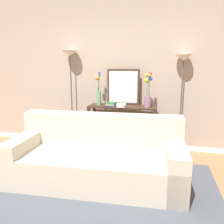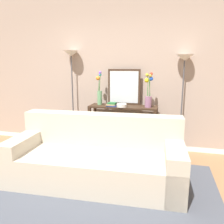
{
  "view_description": "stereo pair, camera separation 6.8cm",
  "coord_description": "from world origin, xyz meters",
  "px_view_note": "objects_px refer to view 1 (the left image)",
  "views": [
    {
      "loc": [
        1.02,
        -1.95,
        1.56
      ],
      "look_at": [
        0.26,
        1.35,
        0.86
      ],
      "focal_mm": 36.11,
      "sensor_mm": 36.0,
      "label": 1
    },
    {
      "loc": [
        1.08,
        -1.93,
        1.56
      ],
      "look_at": [
        0.26,
        1.35,
        0.86
      ],
      "focal_mm": 36.11,
      "sensor_mm": 36.0,
      "label": 2
    }
  ],
  "objects_px": {
    "console_table": "(122,120)",
    "vase_short_flowers": "(148,94)",
    "wall_mirror": "(123,87)",
    "book_row_under_console": "(104,146)",
    "book_stack": "(111,105)",
    "fruit_bowl": "(121,105)",
    "floor_lamp_right": "(183,77)",
    "vase_tall_flowers": "(99,92)",
    "couch": "(97,159)",
    "floor_lamp_left": "(71,72)"
  },
  "relations": [
    {
      "from": "console_table",
      "to": "vase_short_flowers",
      "type": "relative_size",
      "value": 2.02
    },
    {
      "from": "wall_mirror",
      "to": "book_row_under_console",
      "type": "relative_size",
      "value": 2.17
    },
    {
      "from": "book_stack",
      "to": "book_row_under_console",
      "type": "distance_m",
      "value": 0.84
    },
    {
      "from": "fruit_bowl",
      "to": "book_stack",
      "type": "xyz_separation_m",
      "value": [
        -0.18,
        0.03,
        0.0
      ]
    },
    {
      "from": "wall_mirror",
      "to": "floor_lamp_right",
      "type": "bearing_deg",
      "value": -1.71
    },
    {
      "from": "fruit_bowl",
      "to": "console_table",
      "type": "bearing_deg",
      "value": 89.46
    },
    {
      "from": "book_row_under_console",
      "to": "console_table",
      "type": "bearing_deg",
      "value": 0.0
    },
    {
      "from": "vase_short_flowers",
      "to": "wall_mirror",
      "type": "bearing_deg",
      "value": 159.48
    },
    {
      "from": "floor_lamp_right",
      "to": "wall_mirror",
      "type": "xyz_separation_m",
      "value": [
        -1.03,
        0.03,
        -0.19
      ]
    },
    {
      "from": "vase_tall_flowers",
      "to": "book_row_under_console",
      "type": "xyz_separation_m",
      "value": [
        0.1,
        -0.04,
        -1.03
      ]
    },
    {
      "from": "floor_lamp_right",
      "to": "vase_tall_flowers",
      "type": "height_order",
      "value": "floor_lamp_right"
    },
    {
      "from": "vase_short_flowers",
      "to": "floor_lamp_right",
      "type": "bearing_deg",
      "value": 14.15
    },
    {
      "from": "vase_tall_flowers",
      "to": "vase_short_flowers",
      "type": "height_order",
      "value": "vase_tall_flowers"
    },
    {
      "from": "couch",
      "to": "console_table",
      "type": "distance_m",
      "value": 1.19
    },
    {
      "from": "vase_tall_flowers",
      "to": "book_row_under_console",
      "type": "relative_size",
      "value": 2.05
    },
    {
      "from": "floor_lamp_right",
      "to": "book_stack",
      "type": "bearing_deg",
      "value": -170.06
    },
    {
      "from": "couch",
      "to": "vase_short_flowers",
      "type": "xyz_separation_m",
      "value": [
        0.58,
        1.13,
        0.77
      ]
    },
    {
      "from": "vase_short_flowers",
      "to": "fruit_bowl",
      "type": "bearing_deg",
      "value": -168.03
    },
    {
      "from": "vase_tall_flowers",
      "to": "book_row_under_console",
      "type": "distance_m",
      "value": 1.04
    },
    {
      "from": "floor_lamp_left",
      "to": "book_row_under_console",
      "type": "bearing_deg",
      "value": -10.31
    },
    {
      "from": "wall_mirror",
      "to": "vase_short_flowers",
      "type": "height_order",
      "value": "wall_mirror"
    },
    {
      "from": "floor_lamp_left",
      "to": "vase_short_flowers",
      "type": "distance_m",
      "value": 1.52
    },
    {
      "from": "couch",
      "to": "book_row_under_console",
      "type": "height_order",
      "value": "couch"
    },
    {
      "from": "floor_lamp_right",
      "to": "book_row_under_console",
      "type": "distance_m",
      "value": 1.89
    },
    {
      "from": "couch",
      "to": "console_table",
      "type": "relative_size",
      "value": 1.92
    },
    {
      "from": "wall_mirror",
      "to": "book_row_under_console",
      "type": "bearing_deg",
      "value": -155.38
    },
    {
      "from": "floor_lamp_left",
      "to": "book_row_under_console",
      "type": "xyz_separation_m",
      "value": [
        0.67,
        -0.12,
        -1.38
      ]
    },
    {
      "from": "fruit_bowl",
      "to": "book_stack",
      "type": "distance_m",
      "value": 0.19
    },
    {
      "from": "couch",
      "to": "book_row_under_console",
      "type": "bearing_deg",
      "value": 100.72
    },
    {
      "from": "wall_mirror",
      "to": "vase_tall_flowers",
      "type": "relative_size",
      "value": 1.06
    },
    {
      "from": "vase_tall_flowers",
      "to": "vase_short_flowers",
      "type": "relative_size",
      "value": 1.02
    },
    {
      "from": "floor_lamp_right",
      "to": "book_stack",
      "type": "height_order",
      "value": "floor_lamp_right"
    },
    {
      "from": "floor_lamp_right",
      "to": "wall_mirror",
      "type": "bearing_deg",
      "value": 178.29
    },
    {
      "from": "book_stack",
      "to": "vase_short_flowers",
      "type": "bearing_deg",
      "value": 6.08
    },
    {
      "from": "floor_lamp_left",
      "to": "fruit_bowl",
      "type": "distance_m",
      "value": 1.19
    },
    {
      "from": "couch",
      "to": "floor_lamp_right",
      "type": "distance_m",
      "value": 2.01
    },
    {
      "from": "floor_lamp_right",
      "to": "book_stack",
      "type": "distance_m",
      "value": 1.31
    },
    {
      "from": "vase_tall_flowers",
      "to": "floor_lamp_left",
      "type": "bearing_deg",
      "value": 171.38
    },
    {
      "from": "couch",
      "to": "vase_tall_flowers",
      "type": "bearing_deg",
      "value": 105.01
    },
    {
      "from": "console_table",
      "to": "vase_tall_flowers",
      "type": "xyz_separation_m",
      "value": [
        -0.45,
        0.04,
        0.51
      ]
    },
    {
      "from": "wall_mirror",
      "to": "book_row_under_console",
      "type": "xyz_separation_m",
      "value": [
        -0.33,
        -0.15,
        -1.11
      ]
    },
    {
      "from": "fruit_bowl",
      "to": "vase_short_flowers",
      "type": "bearing_deg",
      "value": 11.97
    },
    {
      "from": "fruit_bowl",
      "to": "floor_lamp_left",
      "type": "bearing_deg",
      "value": 166.93
    },
    {
      "from": "console_table",
      "to": "vase_tall_flowers",
      "type": "height_order",
      "value": "vase_tall_flowers"
    },
    {
      "from": "wall_mirror",
      "to": "vase_tall_flowers",
      "type": "xyz_separation_m",
      "value": [
        -0.43,
        -0.12,
        -0.08
      ]
    },
    {
      "from": "wall_mirror",
      "to": "fruit_bowl",
      "type": "xyz_separation_m",
      "value": [
        0.02,
        -0.27,
        -0.29
      ]
    },
    {
      "from": "floor_lamp_left",
      "to": "fruit_bowl",
      "type": "xyz_separation_m",
      "value": [
        1.02,
        -0.24,
        -0.56
      ]
    },
    {
      "from": "fruit_bowl",
      "to": "vase_tall_flowers",
      "type": "bearing_deg",
      "value": 161.48
    },
    {
      "from": "floor_lamp_right",
      "to": "book_row_under_console",
      "type": "height_order",
      "value": "floor_lamp_right"
    },
    {
      "from": "vase_tall_flowers",
      "to": "floor_lamp_right",
      "type": "bearing_deg",
      "value": 3.4
    }
  ]
}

